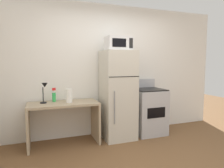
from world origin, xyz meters
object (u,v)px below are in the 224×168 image
object	(u,v)px
refrigerator	(118,95)
oven_range	(148,111)
paper_towel_roll	(69,96)
desk	(64,115)
desk_lamp	(44,89)
microwave	(118,44)
spray_bottle	(54,96)

from	to	relation	value
refrigerator	oven_range	size ratio (longest dim) A/B	1.52
paper_towel_roll	refrigerator	xyz separation A→B (m)	(0.92, -0.01, -0.03)
desk	oven_range	distance (m)	1.70
paper_towel_roll	desk_lamp	bearing A→B (deg)	170.12
paper_towel_roll	microwave	world-z (taller)	microwave
paper_towel_roll	oven_range	distance (m)	1.65
paper_towel_roll	spray_bottle	size ratio (longest dim) A/B	0.96
desk	desk_lamp	distance (m)	0.56
paper_towel_roll	refrigerator	bearing A→B (deg)	-0.41
desk_lamp	microwave	xyz separation A→B (m)	(1.33, -0.10, 0.81)
desk_lamp	refrigerator	bearing A→B (deg)	-3.35
spray_bottle	refrigerator	bearing A→B (deg)	-8.49
microwave	oven_range	world-z (taller)	microwave
spray_bottle	oven_range	size ratio (longest dim) A/B	0.23
microwave	desk_lamp	bearing A→B (deg)	175.74
microwave	paper_towel_roll	bearing A→B (deg)	178.27
desk	microwave	world-z (taller)	microwave
desk_lamp	refrigerator	xyz separation A→B (m)	(1.33, -0.08, -0.16)
oven_range	desk	bearing A→B (deg)	179.52
refrigerator	oven_range	bearing A→B (deg)	1.06
spray_bottle	refrigerator	size ratio (longest dim) A/B	0.15
desk_lamp	microwave	world-z (taller)	microwave
desk_lamp	spray_bottle	distance (m)	0.24
paper_towel_roll	spray_bottle	distance (m)	0.30
microwave	spray_bottle	bearing A→B (deg)	170.50
spray_bottle	refrigerator	xyz separation A→B (m)	(1.16, -0.17, -0.01)
spray_bottle	desk	bearing A→B (deg)	-45.64
spray_bottle	paper_towel_roll	bearing A→B (deg)	-34.33
desk	paper_towel_roll	bearing A→B (deg)	-11.28
desk_lamp	refrigerator	world-z (taller)	refrigerator
paper_towel_roll	spray_bottle	world-z (taller)	spray_bottle
refrigerator	spray_bottle	bearing A→B (deg)	171.51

